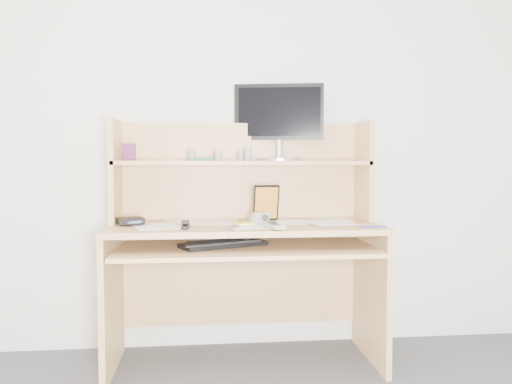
{
  "coord_description": "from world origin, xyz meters",
  "views": [
    {
      "loc": [
        -0.21,
        -1.11,
        1.06
      ],
      "look_at": [
        0.05,
        1.43,
        0.92
      ],
      "focal_mm": 35.0,
      "sensor_mm": 36.0,
      "label": 1
    }
  ],
  "objects": [
    {
      "name": "monitor",
      "position": [
        0.22,
        1.74,
        1.32
      ],
      "size": [
        0.51,
        0.26,
        0.44
      ],
      "rotation": [
        0.0,
        0.0,
        -0.19
      ],
      "color": "#AAAAAF",
      "rests_on": "desk"
    },
    {
      "name": "sticky_note_pad",
      "position": [
        -0.01,
        1.44,
        0.76
      ],
      "size": [
        0.11,
        0.11,
        0.01
      ],
      "primitive_type": "cube",
      "rotation": [
        0.0,
        0.0,
        0.33
      ],
      "color": "yellow",
      "rests_on": "desk"
    },
    {
      "name": "wallet",
      "position": [
        -0.59,
        1.5,
        0.77
      ],
      "size": [
        0.16,
        0.14,
        0.03
      ],
      "primitive_type": "cube",
      "rotation": [
        0.0,
        0.0,
        0.4
      ],
      "color": "black",
      "rests_on": "paper_clutter"
    },
    {
      "name": "paper_clutter",
      "position": [
        0.0,
        1.48,
        0.75
      ],
      "size": [
        1.32,
        0.54,
        0.01
      ],
      "primitive_type": "cube",
      "color": "white",
      "rests_on": "desk"
    },
    {
      "name": "chip_stack_a",
      "position": [
        -0.28,
        1.63,
        1.11
      ],
      "size": [
        0.05,
        0.05,
        0.06
      ],
      "primitive_type": "cylinder",
      "rotation": [
        0.0,
        0.0,
        0.4
      ],
      "color": "black",
      "rests_on": "desk"
    },
    {
      "name": "digital_camera",
      "position": [
        0.08,
        1.47,
        0.78
      ],
      "size": [
        0.1,
        0.07,
        0.06
      ],
      "primitive_type": "cube",
      "rotation": [
        0.0,
        0.0,
        0.46
      ],
      "color": "#BBBBBD",
      "rests_on": "paper_clutter"
    },
    {
      "name": "chip_stack_d",
      "position": [
        0.03,
        1.67,
        1.12
      ],
      "size": [
        0.04,
        0.04,
        0.07
      ],
      "primitive_type": "cylinder",
      "rotation": [
        0.0,
        0.0,
        -0.04
      ],
      "color": "white",
      "rests_on": "desk"
    },
    {
      "name": "chip_stack_b",
      "position": [
        -0.01,
        1.68,
        1.11
      ],
      "size": [
        0.05,
        0.05,
        0.06
      ],
      "primitive_type": "cylinder",
      "rotation": [
        0.0,
        0.0,
        -0.43
      ],
      "color": "white",
      "rests_on": "desk"
    },
    {
      "name": "chip_stack_c",
      "position": [
        -0.14,
        1.61,
        1.11
      ],
      "size": [
        0.06,
        0.06,
        0.05
      ],
      "primitive_type": "cylinder",
      "rotation": [
        0.0,
        0.0,
        -0.4
      ],
      "color": "black",
      "rests_on": "desk"
    },
    {
      "name": "stapler",
      "position": [
        -0.3,
        1.33,
        0.77
      ],
      "size": [
        0.04,
        0.12,
        0.04
      ],
      "primitive_type": "cube",
      "rotation": [
        0.0,
        0.0,
        -0.07
      ],
      "color": "black",
      "rests_on": "paper_clutter"
    },
    {
      "name": "back_wall",
      "position": [
        0.0,
        1.8,
        1.25
      ],
      "size": [
        3.6,
        0.04,
        2.5
      ],
      "primitive_type": "cube",
      "color": "silver",
      "rests_on": "floor"
    },
    {
      "name": "tv_remote",
      "position": [
        0.12,
        1.28,
        0.77
      ],
      "size": [
        0.09,
        0.19,
        0.02
      ],
      "primitive_type": "cube",
      "rotation": [
        0.0,
        0.0,
        0.23
      ],
      "color": "gray",
      "rests_on": "paper_clutter"
    },
    {
      "name": "desk",
      "position": [
        0.0,
        1.56,
        0.69
      ],
      "size": [
        1.4,
        0.7,
        1.3
      ],
      "color": "tan",
      "rests_on": "floor"
    },
    {
      "name": "flip_phone",
      "position": [
        -0.07,
        1.22,
        0.77
      ],
      "size": [
        0.07,
        0.09,
        0.02
      ],
      "primitive_type": "cube",
      "rotation": [
        0.0,
        0.0,
        0.34
      ],
      "color": "#AEAEB0",
      "rests_on": "paper_clutter"
    },
    {
      "name": "game_case",
      "position": [
        0.12,
        1.56,
        0.85
      ],
      "size": [
        0.14,
        0.03,
        0.2
      ],
      "primitive_type": "cube",
      "rotation": [
        0.0,
        0.0,
        0.14
      ],
      "color": "black",
      "rests_on": "paper_clutter"
    },
    {
      "name": "blue_pen",
      "position": [
        0.6,
        1.22,
        0.76
      ],
      "size": [
        0.13,
        0.02,
        0.01
      ],
      "primitive_type": "cylinder",
      "rotation": [
        1.57,
        0.0,
        1.5
      ],
      "color": "#1727AC",
      "rests_on": "paper_clutter"
    },
    {
      "name": "card_box",
      "position": [
        -0.61,
        1.65,
        1.13
      ],
      "size": [
        0.07,
        0.02,
        0.09
      ],
      "primitive_type": "cube",
      "rotation": [
        0.0,
        0.0,
        -0.06
      ],
      "color": "#A41C15",
      "rests_on": "desk"
    },
    {
      "name": "keyboard",
      "position": [
        -0.12,
        1.38,
        0.66
      ],
      "size": [
        0.46,
        0.32,
        0.03
      ],
      "rotation": [
        0.0,
        0.0,
        0.43
      ],
      "color": "black",
      "rests_on": "desk"
    },
    {
      "name": "shelf_book",
      "position": [
        -0.22,
        1.67,
        1.09
      ],
      "size": [
        0.15,
        0.19,
        0.02
      ],
      "primitive_type": "cube",
      "rotation": [
        0.0,
        0.0,
        -0.07
      ],
      "color": "#2E7541",
      "rests_on": "desk"
    }
  ]
}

